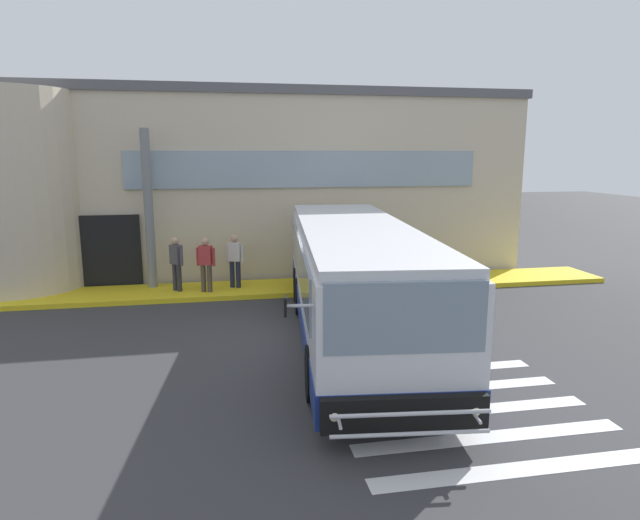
% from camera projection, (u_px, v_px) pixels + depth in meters
% --- Properties ---
extents(ground_plane, '(80.00, 90.00, 0.02)m').
position_uv_depth(ground_plane, '(308.00, 339.00, 13.08)').
color(ground_plane, '#353538').
rests_on(ground_plane, ground).
extents(bay_paint_stripes, '(4.40, 3.96, 0.01)m').
position_uv_depth(bay_paint_stripes, '(464.00, 411.00, 9.39)').
color(bay_paint_stripes, silver).
rests_on(bay_paint_stripes, ground).
extents(terminal_building, '(19.52, 13.80, 6.50)m').
position_uv_depth(terminal_building, '(248.00, 179.00, 23.48)').
color(terminal_building, beige).
rests_on(terminal_building, ground).
extents(boarding_curb, '(21.72, 2.00, 0.15)m').
position_uv_depth(boarding_curb, '(283.00, 288.00, 17.69)').
color(boarding_curb, yellow).
rests_on(boarding_curb, ground).
extents(entry_support_column, '(0.28, 0.28, 4.92)m').
position_uv_depth(entry_support_column, '(149.00, 209.00, 17.04)').
color(entry_support_column, slate).
rests_on(entry_support_column, boarding_curb).
extents(bus_main_foreground, '(4.10, 11.08, 2.70)m').
position_uv_depth(bus_main_foreground, '(354.00, 282.00, 12.95)').
color(bus_main_foreground, silver).
rests_on(bus_main_foreground, ground).
extents(passenger_near_column, '(0.42, 0.46, 1.68)m').
position_uv_depth(passenger_near_column, '(176.00, 261.00, 16.82)').
color(passenger_near_column, '#2D2D33').
rests_on(passenger_near_column, boarding_curb).
extents(passenger_by_doorway, '(0.56, 0.46, 1.68)m').
position_uv_depth(passenger_by_doorway, '(206.00, 261.00, 16.71)').
color(passenger_by_doorway, '#4C4233').
rests_on(passenger_by_doorway, boarding_curb).
extents(passenger_at_curb_edge, '(0.56, 0.34, 1.68)m').
position_uv_depth(passenger_at_curb_edge, '(235.00, 258.00, 17.26)').
color(passenger_at_curb_edge, '#1E2338').
rests_on(passenger_at_curb_edge, boarding_curb).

